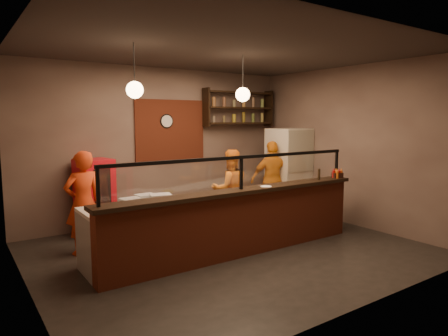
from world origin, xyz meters
TOP-DOWN VIEW (x-y plane):
  - floor at (0.00, 0.00)m, footprint 6.00×6.00m
  - ceiling at (0.00, 0.00)m, footprint 6.00×6.00m
  - wall_back at (0.00, 2.50)m, footprint 6.00×0.00m
  - wall_left at (-3.00, 0.00)m, footprint 0.00×5.00m
  - wall_right at (3.00, 0.00)m, footprint 0.00×5.00m
  - wall_front at (0.00, -2.50)m, footprint 6.00×0.00m
  - brick_patch at (0.20, 2.47)m, footprint 1.60×0.04m
  - service_counter at (0.00, -0.30)m, footprint 4.60×0.25m
  - counter_ledge at (0.00, -0.30)m, footprint 4.70×0.37m
  - worktop_cabinet at (0.00, 0.20)m, footprint 4.60×0.75m
  - worktop at (0.00, 0.20)m, footprint 4.60×0.75m
  - sneeze_guard at (0.00, -0.30)m, footprint 4.50×0.05m
  - wall_shelving at (1.90, 2.32)m, footprint 1.84×0.28m
  - wall_clock at (0.10, 2.46)m, footprint 0.30×0.04m
  - pendant_left at (-1.50, 0.20)m, footprint 0.24×0.24m
  - pendant_right at (0.40, 0.20)m, footprint 0.24×0.24m
  - cook_left at (-2.01, 1.18)m, footprint 0.65×0.47m
  - cook_mid at (0.78, 1.08)m, footprint 0.90×0.78m
  - cook_right at (2.05, 1.28)m, footprint 1.06×0.74m
  - fridge at (2.60, 1.37)m, footprint 0.82×0.76m
  - red_cooler at (-1.55, 2.15)m, footprint 0.67×0.63m
  - pizza_dough at (0.53, 0.13)m, footprint 0.71×0.71m
  - prep_tub_a at (-1.64, 0.12)m, footprint 0.30×0.25m
  - prep_tub_b at (-1.36, 0.25)m, footprint 0.29×0.23m
  - prep_tub_c at (-1.19, 0.08)m, footprint 0.36×0.31m
  - rolling_pin at (-0.83, 0.29)m, footprint 0.38×0.07m
  - condiment_caddy at (2.20, -0.35)m, footprint 0.21×0.18m
  - pepper_mill at (1.73, -0.33)m, footprint 0.06×0.06m
  - small_plate at (0.46, -0.36)m, footprint 0.22×0.22m

SIDE VIEW (x-z plane):
  - floor at x=0.00m, z-range 0.00..0.00m
  - worktop_cabinet at x=0.00m, z-range 0.00..0.85m
  - service_counter at x=0.00m, z-range 0.00..1.00m
  - red_cooler at x=-1.55m, z-range 0.00..1.41m
  - cook_mid at x=0.78m, z-range 0.00..1.56m
  - cook_left at x=-2.01m, z-range 0.00..1.65m
  - cook_right at x=2.05m, z-range 0.00..1.67m
  - worktop at x=0.00m, z-range 0.85..0.90m
  - pizza_dough at x=0.53m, z-range 0.90..0.91m
  - rolling_pin at x=-0.83m, z-range 0.90..0.96m
  - fridge at x=2.60m, z-range 0.00..1.93m
  - prep_tub_a at x=-1.64m, z-range 0.90..1.04m
  - prep_tub_b at x=-1.36m, z-range 0.90..1.04m
  - prep_tub_c at x=-1.19m, z-range 0.90..1.05m
  - counter_ledge at x=0.00m, z-range 1.00..1.06m
  - small_plate at x=0.46m, z-range 1.06..1.07m
  - condiment_caddy at x=2.20m, z-range 1.06..1.16m
  - pepper_mill at x=1.73m, z-range 1.06..1.26m
  - sneeze_guard at x=0.00m, z-range 1.11..1.63m
  - wall_back at x=0.00m, z-range -1.40..4.60m
  - wall_left at x=-3.00m, z-range -0.90..4.10m
  - wall_right at x=3.00m, z-range -0.90..4.10m
  - wall_front at x=0.00m, z-range -1.40..4.60m
  - brick_patch at x=0.20m, z-range 1.25..2.55m
  - wall_clock at x=0.10m, z-range 1.95..2.25m
  - wall_shelving at x=1.90m, z-range 1.98..2.83m
  - pendant_left at x=-1.50m, z-range 2.17..2.94m
  - pendant_right at x=0.40m, z-range 2.17..2.94m
  - ceiling at x=0.00m, z-range 3.20..3.20m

